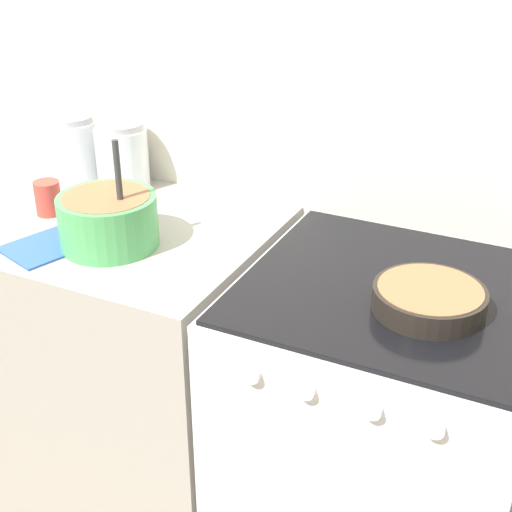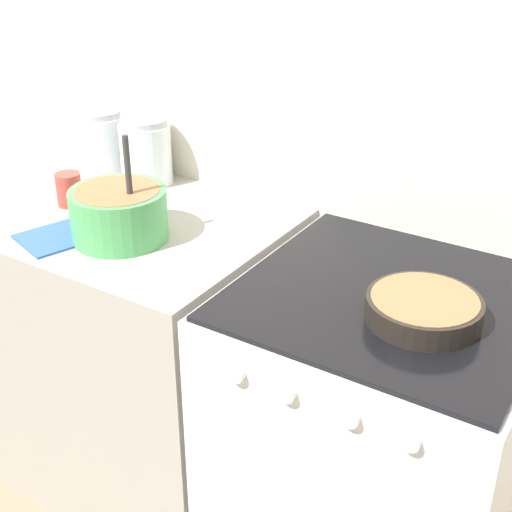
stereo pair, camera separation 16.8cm
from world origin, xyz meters
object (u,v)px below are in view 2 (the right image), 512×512
(stove, at_px, (376,445))
(baking_pan, at_px, (424,308))
(mixing_bowl, at_px, (119,211))
(tin_can, at_px, (69,189))
(storage_jar_middle, at_px, (146,156))
(storage_jar_left, at_px, (101,146))

(stove, xyz_separation_m, baking_pan, (0.10, -0.07, 0.48))
(stove, relative_size, mixing_bowl, 3.10)
(baking_pan, relative_size, tin_can, 2.57)
(stove, relative_size, baking_pan, 3.62)
(mixing_bowl, distance_m, storage_jar_middle, 0.40)
(storage_jar_middle, distance_m, tin_can, 0.27)
(stove, distance_m, mixing_bowl, 0.89)
(stove, xyz_separation_m, storage_jar_left, (-1.11, 0.24, 0.53))
(mixing_bowl, bearing_deg, stove, 8.43)
(baking_pan, distance_m, storage_jar_left, 1.24)
(storage_jar_left, distance_m, tin_can, 0.28)
(mixing_bowl, bearing_deg, storage_jar_left, 138.23)
(baking_pan, bearing_deg, storage_jar_left, 165.74)
(stove, bearing_deg, storage_jar_middle, 165.31)
(mixing_bowl, relative_size, storage_jar_middle, 1.40)
(stove, relative_size, storage_jar_middle, 4.35)
(mixing_bowl, relative_size, storage_jar_left, 1.43)
(baking_pan, bearing_deg, stove, 146.59)
(stove, height_order, storage_jar_middle, storage_jar_middle)
(storage_jar_middle, relative_size, tin_can, 2.14)
(mixing_bowl, xyz_separation_m, tin_can, (-0.28, 0.09, -0.03))
(stove, bearing_deg, baking_pan, -33.41)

